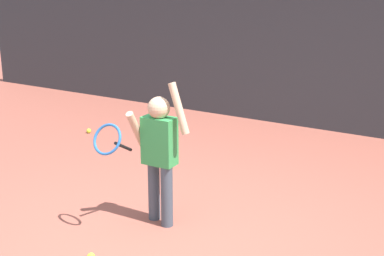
{
  "coord_description": "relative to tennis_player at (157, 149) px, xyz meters",
  "views": [
    {
      "loc": [
        2.38,
        -3.39,
        2.33
      ],
      "look_at": [
        -0.13,
        0.85,
        0.85
      ],
      "focal_mm": 51.58,
      "sensor_mm": 36.0,
      "label": 1
    }
  ],
  "objects": [
    {
      "name": "ground_plane",
      "position": [
        0.28,
        -0.48,
        -0.73
      ],
      "size": [
        20.0,
        20.0,
        0.0
      ],
      "primitive_type": "plane",
      "color": "#9E5142"
    },
    {
      "name": "back_fence_windscreen",
      "position": [
        0.28,
        3.74,
        0.8
      ],
      "size": [
        13.21,
        0.08,
        3.05
      ],
      "primitive_type": "cube",
      "color": "#383D42",
      "rests_on": "ground"
    },
    {
      "name": "fence_post_0",
      "position": [
        -6.18,
        3.8,
        0.87
      ],
      "size": [
        0.09,
        0.09,
        3.2
      ],
      "primitive_type": "cylinder",
      "color": "slate",
      "rests_on": "ground"
    },
    {
      "name": "fence_post_1",
      "position": [
        -1.87,
        3.8,
        0.87
      ],
      "size": [
        0.09,
        0.09,
        3.2
      ],
      "primitive_type": "cylinder",
      "color": "slate",
      "rests_on": "ground"
    },
    {
      "name": "tennis_player",
      "position": [
        0.0,
        0.0,
        0.0
      ],
      "size": [
        0.71,
        0.59,
        1.35
      ],
      "rotation": [
        0.0,
        0.0,
        0.01
      ],
      "color": "#3F4C59",
      "rests_on": "ground"
    },
    {
      "name": "tennis_ball_0",
      "position": [
        -2.44,
        1.84,
        -0.69
      ],
      "size": [
        0.07,
        0.07,
        0.07
      ],
      "primitive_type": "sphere",
      "color": "#CCE033",
      "rests_on": "ground"
    }
  ]
}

